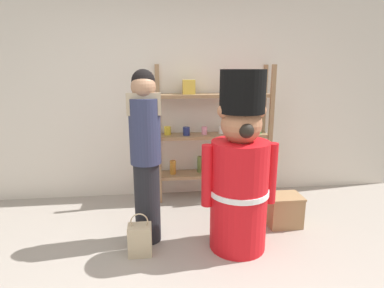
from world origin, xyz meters
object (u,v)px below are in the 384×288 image
object	(u,v)px
merchandise_shelf	(214,132)
teddy_bear_guard	(240,173)
person_shopper	(146,153)
display_crate	(284,210)
shopping_bag	(140,239)

from	to	relation	value
merchandise_shelf	teddy_bear_guard	bearing A→B (deg)	-89.47
person_shopper	display_crate	size ratio (longest dim) A/B	4.63
merchandise_shelf	display_crate	xyz separation A→B (m)	(0.62, -0.89, -0.70)
merchandise_shelf	teddy_bear_guard	distance (m)	1.26
display_crate	person_shopper	bearing A→B (deg)	-174.57
teddy_bear_guard	shopping_bag	distance (m)	1.10
merchandise_shelf	teddy_bear_guard	xyz separation A→B (m)	(0.01, -1.25, -0.13)
person_shopper	shopping_bag	distance (m)	0.80
merchandise_shelf	display_crate	size ratio (longest dim) A/B	4.77
merchandise_shelf	person_shopper	xyz separation A→B (m)	(-0.84, -1.03, 0.03)
display_crate	merchandise_shelf	bearing A→B (deg)	124.86
shopping_bag	display_crate	world-z (taller)	shopping_bag
person_shopper	shopping_bag	world-z (taller)	person_shopper
person_shopper	teddy_bear_guard	bearing A→B (deg)	-14.55
shopping_bag	display_crate	xyz separation A→B (m)	(1.53, 0.39, 0.02)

